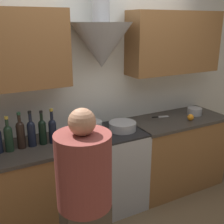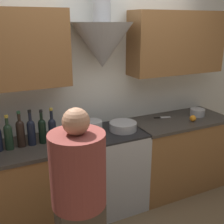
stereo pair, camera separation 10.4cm
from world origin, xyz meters
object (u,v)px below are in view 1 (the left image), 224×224
saucepan (195,111)px  wine_bottle_5 (21,133)px  wine_bottle_6 (31,132)px  orange_fruit (191,117)px  wine_bottle_7 (42,131)px  wine_bottle_8 (53,129)px  stove_range (108,169)px  person_foreground_left (85,203)px  mixing_bowl (122,126)px  stock_pot (92,128)px  wine_bottle_4 (9,137)px

saucepan → wine_bottle_5: bearing=179.3°
wine_bottle_6 → orange_fruit: size_ratio=4.60×
wine_bottle_6 → wine_bottle_7: bearing=0.5°
orange_fruit → wine_bottle_8: bearing=174.9°
stove_range → wine_bottle_5: size_ratio=2.64×
stove_range → person_foreground_left: person_foreground_left is taller
wine_bottle_5 → wine_bottle_6: 0.10m
person_foreground_left → wine_bottle_6: bearing=98.4°
wine_bottle_5 → mixing_bowl: size_ratio=1.17×
wine_bottle_7 → wine_bottle_8: bearing=-9.6°
wine_bottle_7 → wine_bottle_8: size_ratio=0.97×
stove_range → wine_bottle_8: bearing=179.8°
orange_fruit → wine_bottle_7: bearing=174.7°
person_foreground_left → saucepan: bearing=25.9°
wine_bottle_6 → wine_bottle_8: wine_bottle_6 is taller
wine_bottle_5 → mixing_bowl: (1.05, -0.05, -0.10)m
wine_bottle_7 → stock_pot: wine_bottle_7 is taller
wine_bottle_7 → stock_pot: 0.52m
wine_bottle_8 → person_foreground_left: (-0.06, -0.92, -0.22)m
mixing_bowl → orange_fruit: size_ratio=3.92×
stock_pot → wine_bottle_4: bearing=-178.8°
wine_bottle_4 → saucepan: 2.23m
wine_bottle_5 → wine_bottle_7: bearing=-1.4°
mixing_bowl → saucepan: bearing=1.4°
person_foreground_left → stove_range: bearing=54.7°
wine_bottle_4 → stove_range: bearing=-0.3°
wine_bottle_6 → saucepan: size_ratio=1.93×
wine_bottle_7 → saucepan: 1.92m
wine_bottle_4 → wine_bottle_8: wine_bottle_8 is taller
stock_pot → saucepan: bearing=-1.1°
stove_range → saucepan: 1.33m
wine_bottle_5 → person_foreground_left: size_ratio=0.23×
wine_bottle_8 → stock_pot: (0.43, 0.02, -0.06)m
stove_range → wine_bottle_5: (-0.88, 0.02, 0.60)m
stove_range → stock_pot: stock_pot is taller
wine_bottle_6 → stock_pot: (0.62, 0.01, -0.07)m
stock_pot → person_foreground_left: 1.07m
stove_range → orange_fruit: (1.04, -0.14, 0.49)m
wine_bottle_6 → wine_bottle_5: bearing=176.5°
stock_pot → saucepan: size_ratio=1.15×
wine_bottle_5 → person_foreground_left: (0.23, -0.94, -0.23)m
saucepan → wine_bottle_8: bearing=179.8°
wine_bottle_4 → mixing_bowl: size_ratio=1.11×
wine_bottle_5 → wine_bottle_6: size_ratio=1.00×
wine_bottle_8 → orange_fruit: size_ratio=4.56×
wine_bottle_5 → wine_bottle_7: (0.20, -0.00, -0.01)m
stock_pot → wine_bottle_6: bearing=-179.4°
wine_bottle_8 → stock_pot: 0.43m
mixing_bowl → wine_bottle_7: bearing=176.7°
wine_bottle_8 → orange_fruit: 1.64m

